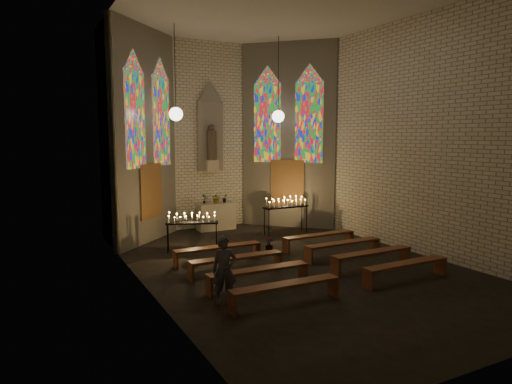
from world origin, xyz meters
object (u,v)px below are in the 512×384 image
at_px(altar, 216,216).
at_px(visitor, 224,270).
at_px(votive_stand_right, 286,204).
at_px(votive_stand_left, 192,220).
at_px(aisle_flower_pot, 269,244).

relative_size(altar, visitor, 0.97).
xyz_separation_m(altar, visitor, (-2.78, -7.17, 0.22)).
bearing_deg(visitor, votive_stand_right, 66.17).
xyz_separation_m(votive_stand_right, visitor, (-4.74, -5.32, -0.35)).
xyz_separation_m(votive_stand_left, votive_stand_right, (3.87, 0.90, 0.09)).
xyz_separation_m(altar, aisle_flower_pot, (0.16, -3.82, -0.28)).
xyz_separation_m(votive_stand_left, visitor, (-0.87, -4.41, -0.26)).
height_order(aisle_flower_pot, votive_stand_right, votive_stand_right).
relative_size(votive_stand_left, votive_stand_right, 0.93).
bearing_deg(votive_stand_right, visitor, -132.67).
bearing_deg(votive_stand_right, votive_stand_left, -167.82).
xyz_separation_m(aisle_flower_pot, votive_stand_right, (1.79, 1.97, 0.85)).
relative_size(votive_stand_left, visitor, 1.10).
distance_m(votive_stand_left, visitor, 4.50).
xyz_separation_m(altar, votive_stand_right, (1.95, -1.85, 0.57)).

